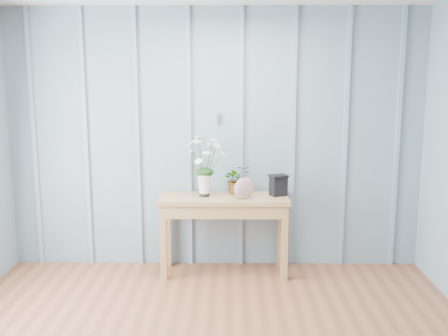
{
  "coord_description": "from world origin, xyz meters",
  "views": [
    {
      "loc": [
        0.15,
        -2.77,
        1.9
      ],
      "look_at": [
        0.09,
        1.94,
        1.03
      ],
      "focal_mm": 42.0,
      "sensor_mm": 36.0,
      "label": 1
    }
  ],
  "objects_px": {
    "felt_disc_vessel": "(244,188)",
    "carved_box": "(278,185)",
    "sideboard": "(224,208)",
    "daisy_vase": "(204,157)"
  },
  "relations": [
    {
      "from": "daisy_vase",
      "to": "felt_disc_vessel",
      "type": "xyz_separation_m",
      "value": [
        0.37,
        -0.11,
        -0.27
      ]
    },
    {
      "from": "felt_disc_vessel",
      "to": "carved_box",
      "type": "distance_m",
      "value": 0.36
    },
    {
      "from": "sideboard",
      "to": "carved_box",
      "type": "height_order",
      "value": "carved_box"
    },
    {
      "from": "sideboard",
      "to": "carved_box",
      "type": "bearing_deg",
      "value": 5.1
    },
    {
      "from": "carved_box",
      "to": "sideboard",
      "type": "bearing_deg",
      "value": -174.9
    },
    {
      "from": "daisy_vase",
      "to": "carved_box",
      "type": "bearing_deg",
      "value": 3.22
    },
    {
      "from": "daisy_vase",
      "to": "felt_disc_vessel",
      "type": "distance_m",
      "value": 0.47
    },
    {
      "from": "sideboard",
      "to": "daisy_vase",
      "type": "distance_m",
      "value": 0.52
    },
    {
      "from": "carved_box",
      "to": "daisy_vase",
      "type": "bearing_deg",
      "value": -176.78
    },
    {
      "from": "sideboard",
      "to": "felt_disc_vessel",
      "type": "height_order",
      "value": "felt_disc_vessel"
    }
  ]
}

